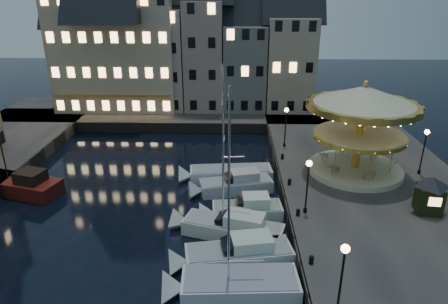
{
  "coord_description": "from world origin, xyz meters",
  "views": [
    {
      "loc": [
        1.88,
        -24.86,
        16.6
      ],
      "look_at": [
        1.0,
        8.0,
        3.2
      ],
      "focal_mm": 32.0,
      "sensor_mm": 36.0,
      "label": 1
    }
  ],
  "objects_px": {
    "motorboat_c": "(227,227)",
    "motorboat_d": "(242,211)",
    "bollard_d": "(282,156)",
    "streetlamp_d": "(424,145)",
    "streetlamp_a": "(343,270)",
    "motorboat_a": "(230,286)",
    "motorboat_f": "(225,174)",
    "bollard_a": "(311,259)",
    "streetlamp_c": "(286,121)",
    "bollard_c": "(289,181)",
    "red_fishing_boat": "(20,185)",
    "carousel": "(362,113)",
    "streetlamp_b": "(308,179)",
    "motorboat_b": "(233,255)",
    "bollard_b": "(298,212)",
    "ticket_kiosk": "(431,189)",
    "motorboat_e": "(232,185)"
  },
  "relations": [
    {
      "from": "streetlamp_b",
      "to": "motorboat_c",
      "type": "relative_size",
      "value": 0.38
    },
    {
      "from": "bollard_a",
      "to": "motorboat_e",
      "type": "relative_size",
      "value": 0.08
    },
    {
      "from": "streetlamp_b",
      "to": "red_fishing_boat",
      "type": "relative_size",
      "value": 0.52
    },
    {
      "from": "motorboat_c",
      "to": "motorboat_d",
      "type": "relative_size",
      "value": 1.7
    },
    {
      "from": "bollard_b",
      "to": "motorboat_d",
      "type": "xyz_separation_m",
      "value": [
        -4.06,
        1.7,
        -0.97
      ]
    },
    {
      "from": "red_fishing_boat",
      "to": "ticket_kiosk",
      "type": "xyz_separation_m",
      "value": [
        33.09,
        -4.55,
        2.5
      ]
    },
    {
      "from": "motorboat_a",
      "to": "bollard_c",
      "type": "bearing_deg",
      "value": 67.48
    },
    {
      "from": "motorboat_d",
      "to": "bollard_b",
      "type": "bearing_deg",
      "value": -22.7
    },
    {
      "from": "streetlamp_c",
      "to": "bollard_d",
      "type": "bearing_deg",
      "value": -99.73
    },
    {
      "from": "motorboat_d",
      "to": "motorboat_f",
      "type": "distance_m",
      "value": 7.02
    },
    {
      "from": "motorboat_f",
      "to": "ticket_kiosk",
      "type": "xyz_separation_m",
      "value": [
        15.22,
        -7.71,
        2.67
      ]
    },
    {
      "from": "motorboat_c",
      "to": "motorboat_f",
      "type": "bearing_deg",
      "value": 92.67
    },
    {
      "from": "bollard_a",
      "to": "streetlamp_d",
      "type": "bearing_deg",
      "value": 47.53
    },
    {
      "from": "motorboat_a",
      "to": "motorboat_f",
      "type": "relative_size",
      "value": 1.15
    },
    {
      "from": "ticket_kiosk",
      "to": "motorboat_d",
      "type": "bearing_deg",
      "value": 176.47
    },
    {
      "from": "carousel",
      "to": "ticket_kiosk",
      "type": "distance_m",
      "value": 8.49
    },
    {
      "from": "bollard_d",
      "to": "motorboat_d",
      "type": "relative_size",
      "value": 0.09
    },
    {
      "from": "motorboat_d",
      "to": "ticket_kiosk",
      "type": "xyz_separation_m",
      "value": [
        13.72,
        -0.85,
        2.57
      ]
    },
    {
      "from": "streetlamp_a",
      "to": "bollard_c",
      "type": "height_order",
      "value": "streetlamp_a"
    },
    {
      "from": "streetlamp_b",
      "to": "bollard_a",
      "type": "bearing_deg",
      "value": -95.71
    },
    {
      "from": "bollard_a",
      "to": "bollard_c",
      "type": "height_order",
      "value": "same"
    },
    {
      "from": "bollard_c",
      "to": "motorboat_f",
      "type": "bearing_deg",
      "value": 147.4
    },
    {
      "from": "streetlamp_c",
      "to": "bollard_b",
      "type": "height_order",
      "value": "streetlamp_c"
    },
    {
      "from": "bollard_d",
      "to": "motorboat_b",
      "type": "height_order",
      "value": "motorboat_b"
    },
    {
      "from": "motorboat_c",
      "to": "motorboat_d",
      "type": "xyz_separation_m",
      "value": [
        1.07,
        2.41,
        -0.04
      ]
    },
    {
      "from": "bollard_b",
      "to": "carousel",
      "type": "relative_size",
      "value": 0.06
    },
    {
      "from": "red_fishing_boat",
      "to": "bollard_b",
      "type": "bearing_deg",
      "value": -12.99
    },
    {
      "from": "motorboat_b",
      "to": "motorboat_e",
      "type": "distance_m",
      "value": 9.95
    },
    {
      "from": "motorboat_f",
      "to": "bollard_c",
      "type": "bearing_deg",
      "value": -32.6
    },
    {
      "from": "bollard_c",
      "to": "motorboat_d",
      "type": "relative_size",
      "value": 0.09
    },
    {
      "from": "motorboat_b",
      "to": "bollard_d",
      "type": "bearing_deg",
      "value": 71.85
    },
    {
      "from": "streetlamp_c",
      "to": "red_fishing_boat",
      "type": "distance_m",
      "value": 25.73
    },
    {
      "from": "streetlamp_b",
      "to": "streetlamp_a",
      "type": "bearing_deg",
      "value": -90.0
    },
    {
      "from": "red_fishing_boat",
      "to": "carousel",
      "type": "relative_size",
      "value": 0.84
    },
    {
      "from": "motorboat_d",
      "to": "motorboat_f",
      "type": "xyz_separation_m",
      "value": [
        -1.5,
        6.86,
        -0.11
      ]
    },
    {
      "from": "motorboat_e",
      "to": "ticket_kiosk",
      "type": "height_order",
      "value": "ticket_kiosk"
    },
    {
      "from": "motorboat_a",
      "to": "motorboat_f",
      "type": "distance_m",
      "value": 15.29
    },
    {
      "from": "bollard_a",
      "to": "bollard_b",
      "type": "xyz_separation_m",
      "value": [
        0.0,
        5.5,
        0.0
      ]
    },
    {
      "from": "motorboat_c",
      "to": "ticket_kiosk",
      "type": "height_order",
      "value": "motorboat_c"
    },
    {
      "from": "bollard_c",
      "to": "motorboat_c",
      "type": "bearing_deg",
      "value": -131.92
    },
    {
      "from": "bollard_d",
      "to": "carousel",
      "type": "distance_m",
      "value": 8.56
    },
    {
      "from": "bollard_d",
      "to": "streetlamp_d",
      "type": "bearing_deg",
      "value": -14.15
    },
    {
      "from": "streetlamp_c",
      "to": "bollard_d",
      "type": "distance_m",
      "value": 4.29
    },
    {
      "from": "streetlamp_d",
      "to": "motorboat_f",
      "type": "xyz_separation_m",
      "value": [
        -17.46,
        1.06,
        -3.49
      ]
    },
    {
      "from": "streetlamp_d",
      "to": "bollard_d",
      "type": "bearing_deg",
      "value": 165.85
    },
    {
      "from": "streetlamp_a",
      "to": "motorboat_f",
      "type": "distance_m",
      "value": 19.4
    },
    {
      "from": "motorboat_d",
      "to": "motorboat_f",
      "type": "bearing_deg",
      "value": 102.34
    },
    {
      "from": "bollard_a",
      "to": "motorboat_e",
      "type": "distance_m",
      "value": 12.54
    },
    {
      "from": "motorboat_a",
      "to": "streetlamp_d",
      "type": "bearing_deg",
      "value": 40.3
    },
    {
      "from": "streetlamp_d",
      "to": "streetlamp_a",
      "type": "bearing_deg",
      "value": -123.61
    }
  ]
}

